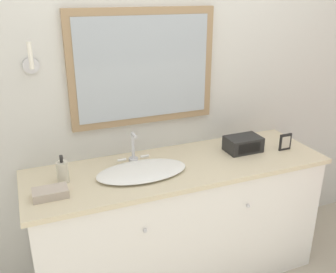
{
  "coord_description": "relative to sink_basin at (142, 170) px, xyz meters",
  "views": [
    {
      "loc": [
        -0.86,
        -1.6,
        1.86
      ],
      "look_at": [
        -0.08,
        0.32,
        1.04
      ],
      "focal_mm": 40.0,
      "sensor_mm": 36.0,
      "label": 1
    }
  ],
  "objects": [
    {
      "name": "wall_back",
      "position": [
        0.25,
        0.35,
        0.41
      ],
      "size": [
        8.0,
        0.18,
        2.55
      ],
      "color": "silver",
      "rests_on": "ground_plane"
    },
    {
      "name": "picture_frame",
      "position": [
        1.01,
        -0.04,
        0.04
      ],
      "size": [
        0.09,
        0.01,
        0.12
      ],
      "color": "black",
      "rests_on": "vanity_counter"
    },
    {
      "name": "hand_towel_near_sink",
      "position": [
        -0.53,
        -0.08,
        0.0
      ],
      "size": [
        0.18,
        0.11,
        0.05
      ],
      "color": "#B7A899",
      "rests_on": "vanity_counter"
    },
    {
      "name": "sink_basin",
      "position": [
        0.0,
        0.0,
        0.0
      ],
      "size": [
        0.55,
        0.35,
        0.21
      ],
      "color": "white",
      "rests_on": "vanity_counter"
    },
    {
      "name": "vanity_counter",
      "position": [
        0.25,
        0.02,
        -0.44
      ],
      "size": [
        1.89,
        0.6,
        0.84
      ],
      "color": "white",
      "rests_on": "ground_plane"
    },
    {
      "name": "appliance_box",
      "position": [
        0.74,
        0.06,
        0.03
      ],
      "size": [
        0.24,
        0.16,
        0.1
      ],
      "color": "black",
      "rests_on": "vanity_counter"
    },
    {
      "name": "soap_bottle",
      "position": [
        -0.44,
        0.07,
        0.05
      ],
      "size": [
        0.07,
        0.07,
        0.16
      ],
      "color": "beige",
      "rests_on": "vanity_counter"
    }
  ]
}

